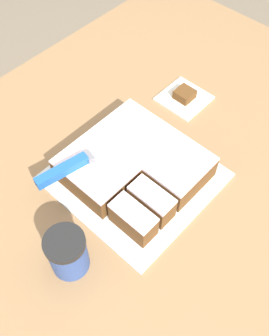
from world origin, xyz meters
TOP-DOWN VIEW (x-y plane):
  - ground_plane at (0.00, 0.00)m, footprint 8.00×8.00m
  - countertop at (0.00, 0.00)m, footprint 1.40×1.10m
  - cake_board at (-0.04, 0.02)m, footprint 0.34×0.35m
  - cake at (-0.04, 0.02)m, footprint 0.27×0.28m
  - knife at (-0.15, 0.10)m, footprint 0.29×0.08m
  - coffee_cup at (-0.29, -0.03)m, footprint 0.08×0.08m
  - paper_napkin at (0.25, 0.10)m, footprint 0.12×0.12m
  - brownie at (0.25, 0.10)m, footprint 0.05×0.05m

SIDE VIEW (x-z plane):
  - ground_plane at x=0.00m, z-range 0.00..0.00m
  - countertop at x=0.00m, z-range 0.00..0.93m
  - cake_board at x=-0.04m, z-range 0.93..0.93m
  - paper_napkin at x=0.25m, z-range 0.93..0.93m
  - brownie at x=0.25m, z-range 0.93..0.96m
  - cake at x=-0.04m, z-range 0.93..1.00m
  - coffee_cup at x=-0.29m, z-range 0.93..1.04m
  - knife at x=-0.15m, z-range 1.00..1.02m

